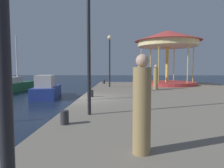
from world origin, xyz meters
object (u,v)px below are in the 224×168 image
motorboat_blue (47,89)px  carousel (167,45)px  person_near_carousel (140,79)px  sailboat_green (11,86)px  bollard_center (91,93)px  person_mid_promenade (142,107)px  lamp_post_far_end (110,52)px  bollard_north (104,82)px  bollard_south (65,117)px  person_by_the_water (156,78)px  lamp_post_mid_promenade (89,26)px

motorboat_blue → carousel: 11.82m
person_near_carousel → carousel: bearing=59.2°
sailboat_green → carousel: size_ratio=1.17×
bollard_center → person_mid_promenade: 7.78m
sailboat_green → person_near_carousel: (12.53, -6.00, 1.06)m
lamp_post_far_end → bollard_north: lamp_post_far_end is taller
sailboat_green → bollard_center: 13.24m
bollard_south → person_near_carousel: person_near_carousel is taller
person_near_carousel → person_by_the_water: person_by_the_water is taller
motorboat_blue → person_mid_promenade: person_mid_promenade is taller
lamp_post_mid_promenade → person_near_carousel: bearing=71.5°
lamp_post_far_end → bollard_center: size_ratio=10.94×
carousel → person_near_carousel: carousel is taller
bollard_center → person_mid_promenade: bearing=-75.5°
sailboat_green → bollard_south: bearing=-57.3°
bollard_south → person_by_the_water: person_by_the_water is taller
bollard_south → lamp_post_far_end: bearing=86.0°
sailboat_green → person_by_the_water: bearing=-19.7°
bollard_center → person_by_the_water: bearing=44.2°
lamp_post_mid_promenade → sailboat_green: bearing=126.5°
carousel → person_near_carousel: bearing=-120.8°
lamp_post_far_end → bollard_south: bearing=-94.0°
motorboat_blue → sailboat_green: size_ratio=0.66×
lamp_post_mid_promenade → bollard_center: (-0.50, 4.32, -2.83)m
person_near_carousel → person_mid_promenade: size_ratio=0.98×
carousel → bollard_south: 15.90m
bollard_center → person_near_carousel: (3.02, 3.20, 0.65)m
carousel → bollard_south: bearing=-113.9°
lamp_post_mid_promenade → bollard_south: bearing=-113.2°
carousel → bollard_center: size_ratio=15.69×
sailboat_green → bollard_north: bearing=3.7°
person_mid_promenade → person_by_the_water: size_ratio=0.99×
person_mid_promenade → bollard_south: bearing=135.6°
motorboat_blue → sailboat_green: bearing=141.5°
bollard_center → person_near_carousel: bearing=46.6°
bollard_south → motorboat_blue: bearing=112.0°
sailboat_green → person_by_the_water: 14.76m
carousel → lamp_post_mid_promenade: (-5.73, -12.89, -0.84)m
motorboat_blue → person_near_carousel: (7.38, -1.91, 0.97)m
bollard_south → person_near_carousel: bearing=70.8°
motorboat_blue → bollard_center: size_ratio=12.04×
bollard_center → person_by_the_water: 6.12m
lamp_post_far_end → bollard_north: size_ratio=10.94×
carousel → bollard_north: carousel is taller
person_near_carousel → person_mid_promenade: bearing=-95.8°
person_by_the_water → bollard_south: bearing=-114.1°
motorboat_blue → person_by_the_water: 8.81m
lamp_post_far_end → person_by_the_water: 4.55m
motorboat_blue → lamp_post_far_end: bearing=11.0°
lamp_post_far_end → bollard_center: 6.75m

